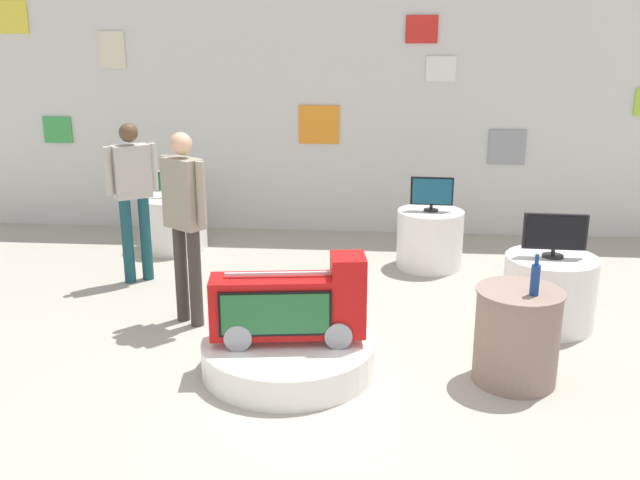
# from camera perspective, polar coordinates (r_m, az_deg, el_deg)

# --- Properties ---
(ground_plane) EXTENTS (30.00, 30.00, 0.00)m
(ground_plane) POSITION_cam_1_polar(r_m,az_deg,el_deg) (5.53, -0.61, -12.22)
(ground_plane) COLOR #A8A091
(back_wall_display) EXTENTS (10.58, 0.13, 3.36)m
(back_wall_display) POSITION_cam_1_polar(r_m,az_deg,el_deg) (9.50, 1.96, 10.64)
(back_wall_display) COLOR silver
(back_wall_display) RESTS_ON ground
(main_display_pedestal) EXTENTS (1.40, 1.40, 0.25)m
(main_display_pedestal) POSITION_cam_1_polar(r_m,az_deg,el_deg) (5.82, -2.55, -9.26)
(main_display_pedestal) COLOR white
(main_display_pedestal) RESTS_ON ground
(novelty_firetruck_tv) EXTENTS (1.26, 0.50, 0.72)m
(novelty_firetruck_tv) POSITION_cam_1_polar(r_m,az_deg,el_deg) (5.64, -2.36, -5.40)
(novelty_firetruck_tv) COLOR gray
(novelty_firetruck_tv) RESTS_ON main_display_pedestal
(display_pedestal_left_rear) EXTENTS (0.84, 0.84, 0.67)m
(display_pedestal_left_rear) POSITION_cam_1_polar(r_m,az_deg,el_deg) (6.91, 17.98, -3.95)
(display_pedestal_left_rear) COLOR white
(display_pedestal_left_rear) RESTS_ON ground
(tv_on_left_rear) EXTENTS (0.57, 0.19, 0.41)m
(tv_on_left_rear) POSITION_cam_1_polar(r_m,az_deg,el_deg) (6.74, 18.40, 0.47)
(tv_on_left_rear) COLOR black
(tv_on_left_rear) RESTS_ON display_pedestal_left_rear
(display_pedestal_center_rear) EXTENTS (0.76, 0.76, 0.67)m
(display_pedestal_center_rear) POSITION_cam_1_polar(r_m,az_deg,el_deg) (8.30, 8.83, 0.09)
(display_pedestal_center_rear) COLOR white
(display_pedestal_center_rear) RESTS_ON ground
(tv_on_center_rear) EXTENTS (0.48, 0.17, 0.39)m
(tv_on_center_rear) POSITION_cam_1_polar(r_m,az_deg,el_deg) (8.16, 9.00, 3.79)
(tv_on_center_rear) COLOR black
(tv_on_center_rear) RESTS_ON display_pedestal_center_rear
(display_pedestal_right_rear) EXTENTS (0.84, 0.84, 0.67)m
(display_pedestal_right_rear) POSITION_cam_1_polar(r_m,az_deg,el_deg) (9.08, -11.76, 1.36)
(display_pedestal_right_rear) COLOR white
(display_pedestal_right_rear) RESTS_ON ground
(tv_on_right_rear) EXTENTS (0.37, 0.17, 0.34)m
(tv_on_right_rear) POSITION_cam_1_polar(r_m,az_deg,el_deg) (8.96, -11.97, 4.56)
(tv_on_right_rear) COLOR black
(tv_on_right_rear) RESTS_ON display_pedestal_right_rear
(side_table_round) EXTENTS (0.67, 0.67, 0.76)m
(side_table_round) POSITION_cam_1_polar(r_m,az_deg,el_deg) (5.75, 15.57, -7.38)
(side_table_round) COLOR gray
(side_table_round) RESTS_ON ground
(bottle_on_side_table) EXTENTS (0.07, 0.07, 0.32)m
(bottle_on_side_table) POSITION_cam_1_polar(r_m,az_deg,el_deg) (5.50, 16.95, -3.01)
(bottle_on_side_table) COLOR navy
(bottle_on_side_table) RESTS_ON side_table_round
(shopper_browsing_near_truck) EXTENTS (0.47, 0.38, 1.74)m
(shopper_browsing_near_truck) POSITION_cam_1_polar(r_m,az_deg,el_deg) (7.82, -14.84, 3.91)
(shopper_browsing_near_truck) COLOR #194751
(shopper_browsing_near_truck) RESTS_ON ground
(shopper_browsing_rear) EXTENTS (0.47, 0.38, 1.80)m
(shopper_browsing_rear) POSITION_cam_1_polar(r_m,az_deg,el_deg) (6.53, -10.85, 2.08)
(shopper_browsing_rear) COLOR #38332D
(shopper_browsing_rear) RESTS_ON ground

